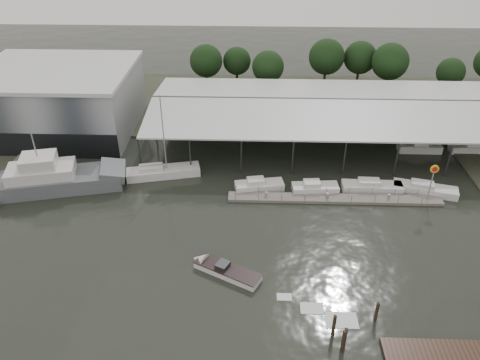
{
  "coord_description": "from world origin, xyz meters",
  "views": [
    {
      "loc": [
        4.3,
        -41.13,
        35.06
      ],
      "look_at": [
        2.52,
        10.55,
        2.5
      ],
      "focal_mm": 35.0,
      "sensor_mm": 36.0,
      "label": 1
    }
  ],
  "objects_px": {
    "grey_trawler": "(53,178)",
    "white_sailboat": "(162,172)",
    "shell_fuel_sign": "(433,176)",
    "speedboat_underway": "(222,269)"
  },
  "relations": [
    {
      "from": "shell_fuel_sign",
      "to": "white_sailboat",
      "type": "bearing_deg",
      "value": 171.59
    },
    {
      "from": "shell_fuel_sign",
      "to": "speedboat_underway",
      "type": "height_order",
      "value": "shell_fuel_sign"
    },
    {
      "from": "white_sailboat",
      "to": "speedboat_underway",
      "type": "height_order",
      "value": "white_sailboat"
    },
    {
      "from": "white_sailboat",
      "to": "grey_trawler",
      "type": "bearing_deg",
      "value": -178.27
    },
    {
      "from": "grey_trawler",
      "to": "white_sailboat",
      "type": "height_order",
      "value": "white_sailboat"
    },
    {
      "from": "shell_fuel_sign",
      "to": "speedboat_underway",
      "type": "xyz_separation_m",
      "value": [
        -25.88,
        -14.04,
        -3.53
      ]
    },
    {
      "from": "grey_trawler",
      "to": "white_sailboat",
      "type": "distance_m",
      "value": 14.67
    },
    {
      "from": "speedboat_underway",
      "to": "white_sailboat",
      "type": "bearing_deg",
      "value": -35.18
    },
    {
      "from": "grey_trawler",
      "to": "white_sailboat",
      "type": "relative_size",
      "value": 1.59
    },
    {
      "from": "speedboat_underway",
      "to": "grey_trawler",
      "type": "bearing_deg",
      "value": -5.19
    }
  ]
}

